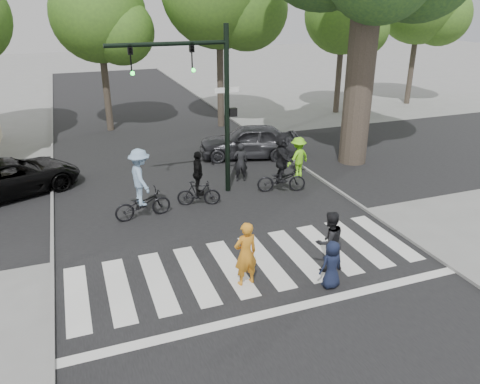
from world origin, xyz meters
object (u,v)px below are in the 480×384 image
object	(u,v)px
traffic_signal	(203,89)
pedestrian_woman	(246,254)
cyclist_right	(282,166)
pedestrian_child	(332,265)
cyclist_mid	(198,184)
car_grey	(249,141)
car_suv	(12,177)
pedestrian_adult	(329,242)
cyclist_left	(141,189)

from	to	relation	value
traffic_signal	pedestrian_woman	distance (m)	6.80
cyclist_right	pedestrian_child	bearing A→B (deg)	-103.82
traffic_signal	cyclist_mid	xyz separation A→B (m)	(-0.54, -0.89, -3.09)
car_grey	traffic_signal	bearing A→B (deg)	-25.00
pedestrian_child	cyclist_right	bearing A→B (deg)	-112.13
pedestrian_woman	car_suv	size ratio (longest dim) A/B	0.36
cyclist_mid	cyclist_right	size ratio (longest dim) A/B	0.86
pedestrian_woman	cyclist_right	distance (m)	6.32
pedestrian_adult	cyclist_right	size ratio (longest dim) A/B	0.74
cyclist_mid	car_suv	distance (m)	7.05
traffic_signal	cyclist_left	world-z (taller)	traffic_signal
pedestrian_child	cyclist_mid	distance (m)	6.27
car_suv	car_grey	world-z (taller)	car_grey
traffic_signal	pedestrian_woman	size ratio (longest dim) A/B	3.47
pedestrian_woman	pedestrian_adult	xyz separation A→B (m)	(2.30, -0.14, -0.02)
pedestrian_child	car_grey	size ratio (longest dim) A/B	0.29
traffic_signal	car_grey	world-z (taller)	traffic_signal
cyclist_left	car_grey	xyz separation A→B (m)	(5.61, 4.75, -0.27)
pedestrian_child	cyclist_mid	xyz separation A→B (m)	(-1.74, 6.02, 0.17)
pedestrian_woman	car_grey	size ratio (longest dim) A/B	0.39
cyclist_left	cyclist_right	world-z (taller)	cyclist_left
pedestrian_woman	pedestrian_child	size ratio (longest dim) A/B	1.35
cyclist_left	car_grey	world-z (taller)	cyclist_left
cyclist_left	pedestrian_child	bearing A→B (deg)	-56.64
cyclist_mid	cyclist_right	bearing A→B (deg)	2.43
cyclist_left	pedestrian_woman	bearing A→B (deg)	-69.63
cyclist_mid	car_suv	size ratio (longest dim) A/B	0.41
cyclist_right	car_grey	bearing A→B (deg)	85.24
pedestrian_adult	pedestrian_child	bearing A→B (deg)	58.86
pedestrian_child	cyclist_left	size ratio (longest dim) A/B	0.54
traffic_signal	cyclist_left	xyz separation A→B (m)	(-2.54, -1.23, -2.87)
pedestrian_woman	cyclist_mid	size ratio (longest dim) A/B	0.88
pedestrian_child	car_suv	world-z (taller)	car_suv
car_grey	car_suv	bearing A→B (deg)	-68.01
traffic_signal	cyclist_right	world-z (taller)	traffic_signal
cyclist_mid	car_suv	xyz separation A→B (m)	(-6.18, 3.40, -0.14)
pedestrian_adult	car_suv	bearing A→B (deg)	-52.43
cyclist_left	car_suv	world-z (taller)	cyclist_left
pedestrian_child	cyclist_right	xyz separation A→B (m)	(1.52, 6.16, 0.39)
cyclist_left	cyclist_mid	distance (m)	2.05
car_grey	pedestrian_woman	bearing A→B (deg)	-5.76
pedestrian_adult	pedestrian_woman	bearing A→B (deg)	-9.50
pedestrian_woman	car_grey	xyz separation A→B (m)	(3.83, 9.56, -0.11)
traffic_signal	pedestrian_woman	bearing A→B (deg)	-97.17
traffic_signal	pedestrian_woman	xyz separation A→B (m)	(-0.76, -6.03, -3.04)
pedestrian_adult	cyclist_mid	size ratio (longest dim) A/B	0.86
traffic_signal	cyclist_mid	world-z (taller)	traffic_signal
pedestrian_adult	cyclist_right	world-z (taller)	cyclist_right
pedestrian_woman	car_suv	bearing A→B (deg)	-62.72
pedestrian_adult	car_suv	size ratio (longest dim) A/B	0.35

